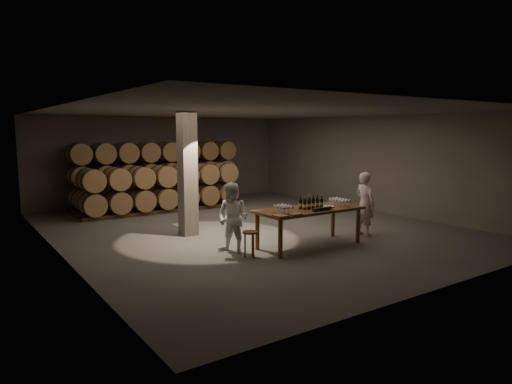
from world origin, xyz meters
TOP-DOWN VIEW (x-y plane):
  - room at (-1.80, 0.20)m, footprint 12.00×12.00m
  - tasting_table at (0.00, -2.50)m, footprint 2.60×1.10m
  - barrel_stack_back at (-0.57, 5.20)m, footprint 6.26×0.95m
  - barrel_stack_front at (-0.96, 3.80)m, footprint 5.48×0.95m
  - bottle_cluster at (0.05, -2.50)m, footprint 0.60×0.23m
  - lying_bottles at (0.05, -2.89)m, footprint 0.63×0.08m
  - glass_cluster_left at (-0.84, -2.59)m, footprint 0.31×0.42m
  - glass_cluster_right at (0.89, -2.59)m, footprint 0.31×0.53m
  - plate at (0.52, -2.57)m, footprint 0.30×0.30m
  - notebook_near at (-0.81, -2.95)m, footprint 0.29×0.24m
  - notebook_corner at (-1.17, -2.91)m, footprint 0.25×0.31m
  - pen at (-0.64, -2.91)m, footprint 0.13×0.06m
  - stool at (-1.67, -2.51)m, footprint 0.34×0.34m
  - person_man at (1.95, -2.43)m, footprint 0.39×0.60m
  - person_woman at (-1.79, -2.00)m, footprint 0.86×0.94m

SIDE VIEW (x-z plane):
  - stool at x=-1.67m, z-range 0.18..0.74m
  - person_woman at x=-1.79m, z-range 0.00..1.57m
  - tasting_table at x=0.00m, z-range 0.35..1.25m
  - person_man at x=1.95m, z-range 0.00..1.65m
  - barrel_stack_front at x=-0.96m, z-range 0.04..1.61m
  - pen at x=-0.64m, z-range 0.90..0.91m
  - plate at x=0.52m, z-range 0.90..0.92m
  - notebook_corner at x=-1.17m, z-range 0.90..0.92m
  - notebook_near at x=-0.81m, z-range 0.90..0.93m
  - lying_bottles at x=0.05m, z-range 0.90..0.98m
  - bottle_cluster at x=0.05m, z-range 0.86..1.16m
  - glass_cluster_left at x=-0.84m, z-range 0.94..1.11m
  - glass_cluster_right at x=0.89m, z-range 0.94..1.11m
  - barrel_stack_back at x=-0.57m, z-range 0.04..2.35m
  - room at x=-1.80m, z-range -4.40..7.60m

